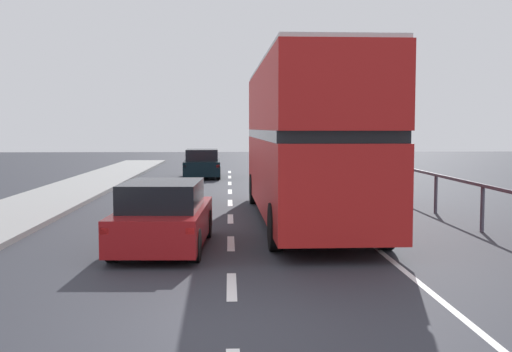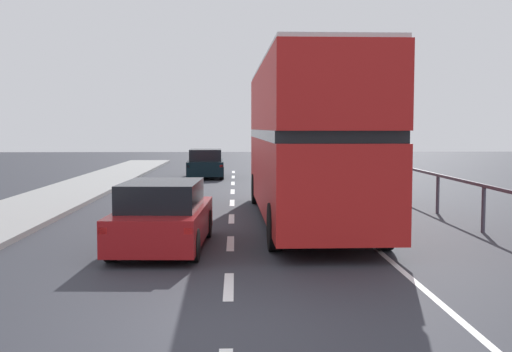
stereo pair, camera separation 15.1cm
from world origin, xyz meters
The scene contains 6 objects.
ground_plane centered at (0.00, 0.00, -0.05)m, with size 73.49×120.00×0.10m, color #2C2E35.
lane_paint_markings centered at (1.89, 8.57, 0.00)m, with size 3.23×46.00×0.01m.
bridge_side_railing centered at (6.15, 9.00, 0.95)m, with size 0.10×42.00×1.18m.
double_decker_bus_red centered at (2.01, 9.16, 2.29)m, with size 2.71×11.30×4.27m.
hatchback_car_near centered at (-1.41, 5.40, 0.69)m, with size 1.93×4.21×1.44m.
sedan_car_ahead centered at (-1.41, 24.68, 0.70)m, with size 1.92×4.15×1.47m.
Camera 2 is at (0.11, -7.90, 2.54)m, focal length 44.56 mm.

